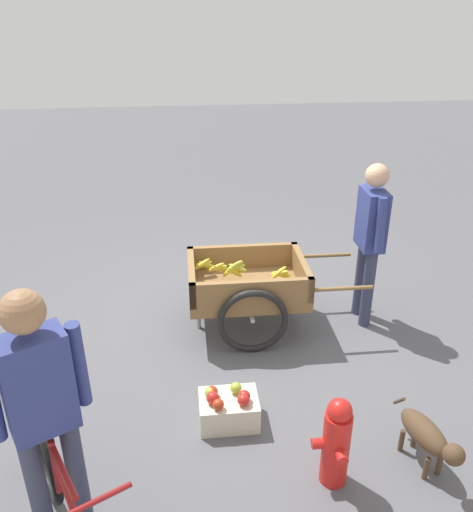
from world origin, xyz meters
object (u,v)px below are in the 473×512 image
apple_crate (228,408)px  bicycle (67,508)px  cyclist_person (41,402)px  vendor_person (371,231)px  fire_hydrant (336,442)px  dog (428,436)px  fruit_cart (247,286)px

apple_crate → bicycle: bearing=43.8°
bicycle → cyclist_person: (0.07, -0.14, 0.65)m
vendor_person → cyclist_person: cyclist_person is taller
fire_hydrant → apple_crate: (0.64, -0.61, -0.20)m
apple_crate → vendor_person: bearing=-138.3°
dog → fire_hydrant: (0.64, 0.04, 0.06)m
fruit_cart → dog: (-0.98, 1.86, -0.17)m
apple_crate → cyclist_person: bearing=37.5°
vendor_person → bicycle: bearing=42.6°
vendor_person → apple_crate: 2.11m
fire_hydrant → apple_crate: size_ratio=1.52×
fruit_cart → dog: 2.11m
bicycle → fire_hydrant: 1.65m
fire_hydrant → fruit_cart: bearing=-80.0°
fruit_cart → cyclist_person: size_ratio=1.00×
fruit_cart → bicycle: bicycle is taller
vendor_person → cyclist_person: size_ratio=0.96×
bicycle → apple_crate: (-0.98, -0.94, -0.22)m
fruit_cart → vendor_person: (-1.15, 0.00, 0.52)m
cyclist_person → apple_crate: size_ratio=3.77×
cyclist_person → dog: size_ratio=2.52×
bicycle → fire_hydrant: bicycle is taller
dog → fruit_cart: bearing=-62.3°
vendor_person → fruit_cart: bearing=-0.2°
bicycle → fire_hydrant: size_ratio=2.24×
fruit_cart → dog: bearing=117.7°
bicycle → cyclist_person: size_ratio=0.91×
bicycle → dog: 2.29m
bicycle → cyclist_person: cyclist_person is taller
fruit_cart → bicycle: size_ratio=1.10×
cyclist_person → fire_hydrant: bearing=-173.3°
cyclist_person → vendor_person: bearing=-140.0°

